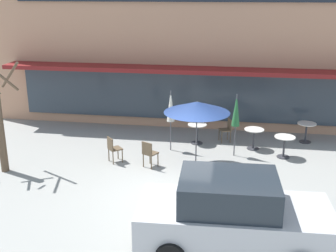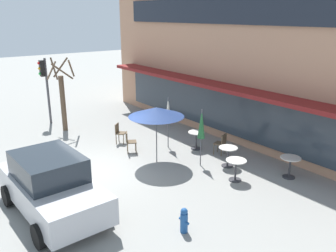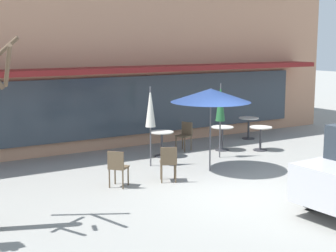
# 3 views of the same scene
# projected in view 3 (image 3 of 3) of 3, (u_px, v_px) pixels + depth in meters

# --- Properties ---
(ground_plane) EXTENTS (80.00, 80.00, 0.00)m
(ground_plane) POSITION_uv_depth(u_px,v_px,m) (242.00, 193.00, 11.68)
(ground_plane) COLOR gray
(building_facade) EXTENTS (17.90, 9.10, 7.83)m
(building_facade) POSITION_uv_depth(u_px,v_px,m) (72.00, 28.00, 19.36)
(building_facade) COLOR tan
(building_facade) RESTS_ON ground
(cafe_table_near_wall) EXTENTS (0.70, 0.70, 0.76)m
(cafe_table_near_wall) POSITION_uv_depth(u_px,v_px,m) (261.00, 134.00, 16.16)
(cafe_table_near_wall) COLOR #333338
(cafe_table_near_wall) RESTS_ON ground
(cafe_table_streetside) EXTENTS (0.70, 0.70, 0.76)m
(cafe_table_streetside) POSITION_uv_depth(u_px,v_px,m) (222.00, 134.00, 16.18)
(cafe_table_streetside) COLOR #333338
(cafe_table_streetside) RESTS_ON ground
(cafe_table_by_tree) EXTENTS (0.70, 0.70, 0.76)m
(cafe_table_by_tree) POSITION_uv_depth(u_px,v_px,m) (249.00, 124.00, 18.08)
(cafe_table_by_tree) COLOR #333338
(cafe_table_by_tree) RESTS_ON ground
(cafe_table_mid_patio) EXTENTS (0.70, 0.70, 0.76)m
(cafe_table_mid_patio) POSITION_uv_depth(u_px,v_px,m) (162.00, 140.00, 15.30)
(cafe_table_mid_patio) COLOR #333338
(cafe_table_mid_patio) RESTS_ON ground
(patio_umbrella_green_folded) EXTENTS (2.10, 2.10, 2.20)m
(patio_umbrella_green_folded) POSITION_uv_depth(u_px,v_px,m) (211.00, 95.00, 13.33)
(patio_umbrella_green_folded) COLOR #4C4C51
(patio_umbrella_green_folded) RESTS_ON ground
(patio_umbrella_cream_folded) EXTENTS (0.28, 0.28, 2.20)m
(patio_umbrella_cream_folded) POSITION_uv_depth(u_px,v_px,m) (220.00, 103.00, 15.01)
(patio_umbrella_cream_folded) COLOR #4C4C51
(patio_umbrella_cream_folded) RESTS_ON ground
(patio_umbrella_corner_open) EXTENTS (0.28, 0.28, 2.20)m
(patio_umbrella_corner_open) POSITION_uv_depth(u_px,v_px,m) (150.00, 108.00, 13.96)
(patio_umbrella_corner_open) COLOR #4C4C51
(patio_umbrella_corner_open) RESTS_ON ground
(cafe_chair_0) EXTENTS (0.54, 0.54, 0.89)m
(cafe_chair_0) POSITION_uv_depth(u_px,v_px,m) (168.00, 161.00, 12.53)
(cafe_chair_0) COLOR brown
(cafe_chair_0) RESTS_ON ground
(cafe_chair_1) EXTENTS (0.51, 0.51, 0.89)m
(cafe_chair_1) POSITION_uv_depth(u_px,v_px,m) (185.00, 134.00, 16.20)
(cafe_chair_1) COLOR brown
(cafe_chair_1) RESTS_ON ground
(cafe_chair_2) EXTENTS (0.56, 0.56, 0.89)m
(cafe_chair_2) POSITION_uv_depth(u_px,v_px,m) (117.00, 166.00, 12.05)
(cafe_chair_2) COLOR brown
(cafe_chair_2) RESTS_ON ground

